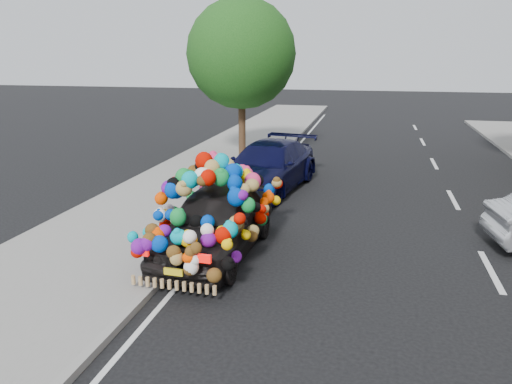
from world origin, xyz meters
TOP-DOWN VIEW (x-y plane):
  - ground at (0.00, 0.00)m, footprint 100.00×100.00m
  - sidewalk at (-4.30, 0.00)m, footprint 4.00×60.00m
  - kerb at (-2.35, 0.00)m, footprint 0.15×60.00m
  - lane_markings at (3.60, 0.00)m, footprint 6.00×50.00m
  - tree_near_sidewalk at (-3.80, 9.50)m, footprint 4.20×4.20m
  - plush_art_car at (-1.80, -0.31)m, footprint 2.18×4.38m
  - navy_sedan at (-1.80, 4.91)m, footprint 2.80×5.20m

SIDE VIEW (x-z plane):
  - ground at x=0.00m, z-range 0.00..0.00m
  - lane_markings at x=3.60m, z-range 0.00..0.01m
  - sidewalk at x=-4.30m, z-range 0.00..0.12m
  - kerb at x=-2.35m, z-range 0.00..0.13m
  - navy_sedan at x=-1.80m, z-range 0.00..1.43m
  - plush_art_car at x=-1.80m, z-range 0.02..2.07m
  - tree_near_sidewalk at x=-3.80m, z-range 0.96..7.09m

